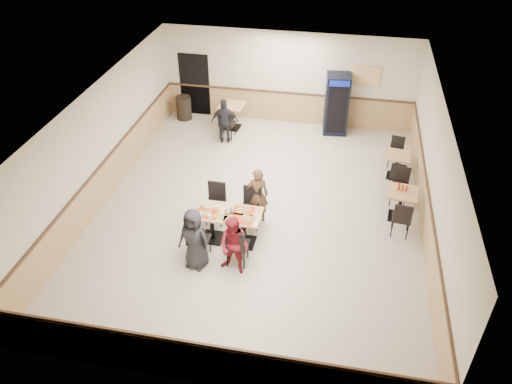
% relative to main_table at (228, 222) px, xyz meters
% --- Properties ---
extents(ground, '(10.00, 10.00, 0.00)m').
position_rel_main_table_xyz_m(ground, '(0.48, 1.25, -0.55)').
color(ground, beige).
rests_on(ground, ground).
extents(room_shell, '(10.00, 10.00, 10.00)m').
position_rel_main_table_xyz_m(room_shell, '(2.25, 3.80, 0.03)').
color(room_shell, silver).
rests_on(room_shell, ground).
extents(main_table, '(1.55, 0.79, 0.82)m').
position_rel_main_table_xyz_m(main_table, '(0.00, 0.00, 0.00)').
color(main_table, black).
rests_on(main_table, ground).
extents(main_chairs, '(1.39, 1.82, 1.04)m').
position_rel_main_table_xyz_m(main_chairs, '(-0.05, 0.00, -0.03)').
color(main_chairs, black).
rests_on(main_chairs, ground).
extents(diner_woman_left, '(0.81, 0.62, 1.48)m').
position_rel_main_table_xyz_m(diner_woman_left, '(-0.51, -0.92, 0.19)').
color(diner_woman_left, black).
rests_on(diner_woman_left, ground).
extents(diner_woman_right, '(0.80, 0.69, 1.41)m').
position_rel_main_table_xyz_m(diner_woman_right, '(0.37, -0.94, 0.16)').
color(diner_woman_right, maroon).
rests_on(diner_woman_right, ground).
extents(diner_man_opposite, '(0.60, 0.46, 1.47)m').
position_rel_main_table_xyz_m(diner_man_opposite, '(0.51, 0.92, 0.19)').
color(diner_man_opposite, brown).
rests_on(diner_man_opposite, ground).
extents(lone_diner, '(0.88, 0.48, 1.42)m').
position_rel_main_table_xyz_m(lone_diner, '(-1.18, 4.52, 0.16)').
color(lone_diner, black).
rests_on(lone_diner, ground).
extents(tabletop_clutter, '(1.35, 0.67, 0.12)m').
position_rel_main_table_xyz_m(tabletop_clutter, '(-0.00, -0.07, 0.30)').
color(tabletop_clutter, '#B9330C').
rests_on(tabletop_clutter, main_table).
extents(side_table_near, '(0.80, 0.80, 0.78)m').
position_rel_main_table_xyz_m(side_table_near, '(3.92, 1.65, -0.03)').
color(side_table_near, black).
rests_on(side_table_near, ground).
extents(side_table_near_chair_south, '(0.50, 0.50, 0.99)m').
position_rel_main_table_xyz_m(side_table_near_chair_south, '(3.92, 1.03, -0.05)').
color(side_table_near_chair_south, black).
rests_on(side_table_near_chair_south, ground).
extents(side_table_near_chair_north, '(0.50, 0.50, 0.99)m').
position_rel_main_table_xyz_m(side_table_near_chair_north, '(3.92, 2.28, -0.05)').
color(side_table_near_chair_north, black).
rests_on(side_table_near_chair_north, ground).
extents(side_table_far, '(0.74, 0.74, 0.71)m').
position_rel_main_table_xyz_m(side_table_far, '(3.90, 3.51, -0.08)').
color(side_table_far, black).
rests_on(side_table_far, ground).
extents(side_table_far_chair_south, '(0.47, 0.47, 0.90)m').
position_rel_main_table_xyz_m(side_table_far_chair_south, '(3.90, 2.95, -0.10)').
color(side_table_far_chair_south, black).
rests_on(side_table_far_chair_south, ground).
extents(side_table_far_chair_north, '(0.47, 0.47, 0.90)m').
position_rel_main_table_xyz_m(side_table_far_chair_north, '(3.90, 4.08, -0.10)').
color(side_table_far_chair_north, black).
rests_on(side_table_far_chair_north, ground).
extents(condiment_caddy, '(0.23, 0.06, 0.20)m').
position_rel_main_table_xyz_m(condiment_caddy, '(3.89, 1.70, 0.32)').
color(condiment_caddy, '#A92B0C').
rests_on(condiment_caddy, side_table_near).
extents(back_table, '(0.83, 0.83, 0.82)m').
position_rel_main_table_xyz_m(back_table, '(-1.18, 5.45, -0.00)').
color(back_table, black).
rests_on(back_table, ground).
extents(back_table_chair_lone, '(0.52, 0.52, 1.04)m').
position_rel_main_table_xyz_m(back_table_chair_lone, '(-1.18, 4.80, -0.03)').
color(back_table_chair_lone, black).
rests_on(back_table_chair_lone, ground).
extents(pepsi_cooler, '(0.79, 0.79, 1.90)m').
position_rel_main_table_xyz_m(pepsi_cooler, '(2.07, 5.84, 0.41)').
color(pepsi_cooler, black).
rests_on(pepsi_cooler, ground).
extents(trash_bin, '(0.50, 0.50, 0.78)m').
position_rel_main_table_xyz_m(trash_bin, '(-2.92, 5.80, -0.16)').
color(trash_bin, black).
rests_on(trash_bin, ground).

